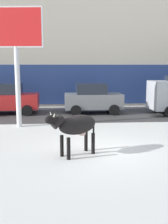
{
  "coord_description": "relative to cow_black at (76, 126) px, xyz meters",
  "views": [
    {
      "loc": [
        -1.18,
        -9.1,
        2.88
      ],
      "look_at": [
        -0.36,
        1.65,
        1.1
      ],
      "focal_mm": 44.35,
      "sensor_mm": 36.0,
      "label": 1
    }
  ],
  "objects": [
    {
      "name": "ground_plane",
      "position": [
        0.78,
        0.39,
        -0.99
      ],
      "size": [
        120.0,
        120.0,
        0.0
      ],
      "primitive_type": "plane",
      "color": "white"
    },
    {
      "name": "road_strip",
      "position": [
        0.78,
        7.95,
        -0.99
      ],
      "size": [
        60.0,
        5.6,
        0.01
      ],
      "primitive_type": "cube",
      "color": "#423F3F",
      "rests_on": "ground"
    },
    {
      "name": "building_facade",
      "position": [
        0.78,
        14.14,
        5.49
      ],
      "size": [
        44.0,
        6.1,
        13.0
      ],
      "color": "#BCB29E",
      "rests_on": "ground"
    },
    {
      "name": "cow_black",
      "position": [
        0.0,
        0.0,
        0.0
      ],
      "size": [
        1.82,
        1.37,
        1.54
      ],
      "color": "black",
      "rests_on": "ground"
    },
    {
      "name": "billboard",
      "position": [
        -2.53,
        4.59,
        3.32
      ],
      "size": [
        2.53,
        0.47,
        5.56
      ],
      "color": "silver",
      "rests_on": "ground"
    },
    {
      "name": "car_red_hatchback",
      "position": [
        -3.71,
        8.36,
        -0.07
      ],
      "size": [
        3.53,
        1.97,
        1.86
      ],
      "color": "red",
      "rests_on": "ground"
    },
    {
      "name": "car_grey_hatchback",
      "position": [
        1.43,
        8.16,
        -0.07
      ],
      "size": [
        3.53,
        1.97,
        1.86
      ],
      "color": "slate",
      "rests_on": "ground"
    },
    {
      "name": "pedestrian_near_billboard",
      "position": [
        -3.94,
        11.33,
        -0.11
      ],
      "size": [
        0.36,
        0.24,
        1.73
      ],
      "color": "#282833",
      "rests_on": "ground"
    }
  ]
}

